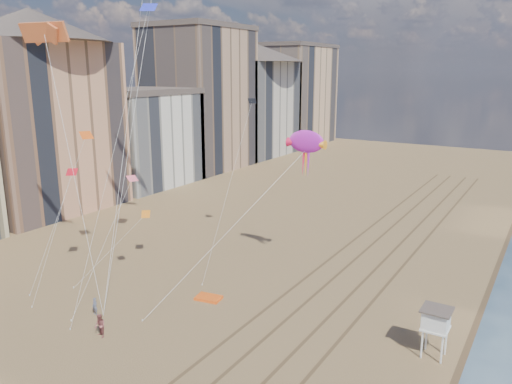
% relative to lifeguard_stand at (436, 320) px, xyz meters
% --- Properties ---
extents(tracks, '(7.68, 120.00, 0.01)m').
position_rel_lifeguard_stand_xyz_m(tracks, '(-10.24, 6.80, -2.86)').
color(tracks, brown).
rests_on(tracks, ground).
extents(buildings, '(34.72, 131.35, 29.00)m').
position_rel_lifeguard_stand_xyz_m(buildings, '(-58.53, 42.39, 10.68)').
color(buildings, '#C6B284').
rests_on(buildings, ground).
extents(lifeguard_stand, '(2.06, 2.06, 3.73)m').
position_rel_lifeguard_stand_xyz_m(lifeguard_stand, '(0.00, 0.00, 0.00)').
color(lifeguard_stand, silver).
rests_on(lifeguard_stand, ground).
extents(grounded_kite, '(2.47, 1.80, 0.26)m').
position_rel_lifeguard_stand_xyz_m(grounded_kite, '(-19.38, -1.12, -2.74)').
color(grounded_kite, '#FF5B15').
rests_on(grounded_kite, ground).
extents(show_kite, '(5.41, 8.55, 21.54)m').
position_rel_lifeguard_stand_xyz_m(show_kite, '(-14.87, 8.91, 10.53)').
color(show_kite, '#B11BB2').
rests_on(show_kite, ground).
extents(kite_flyer_a, '(0.56, 0.39, 1.49)m').
position_rel_lifeguard_stand_xyz_m(kite_flyer_a, '(-25.83, -8.46, -2.13)').
color(kite_flyer_a, slate).
rests_on(kite_flyer_a, ground).
extents(kite_flyer_b, '(1.10, 0.97, 1.90)m').
position_rel_lifeguard_stand_xyz_m(kite_flyer_b, '(-22.55, -10.78, -1.92)').
color(kite_flyer_b, '#8E4A48').
rests_on(kite_flyer_b, ground).
extents(small_kites, '(13.04, 17.44, 20.75)m').
position_rel_lifeguard_stand_xyz_m(small_kites, '(-28.57, 0.18, 12.62)').
color(small_kites, '#FF6376').
rests_on(small_kites, ground).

